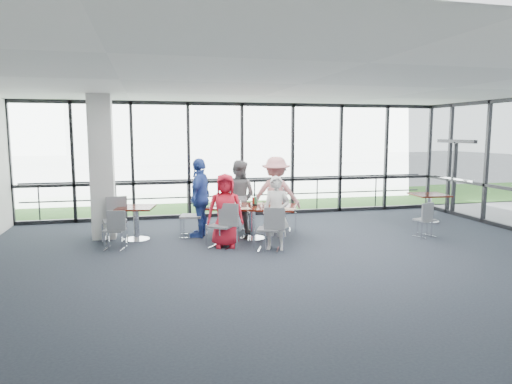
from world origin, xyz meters
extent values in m
cube|color=#212631|center=(0.00, 0.00, -0.01)|extent=(12.00, 10.00, 0.02)
cube|color=white|center=(0.00, 0.00, 3.20)|extent=(12.00, 10.00, 0.04)
cube|color=white|center=(0.00, 5.00, 1.60)|extent=(12.00, 0.10, 3.20)
cube|color=black|center=(6.00, 3.75, 1.05)|extent=(0.12, 1.60, 2.10)
cube|color=silver|center=(-3.60, 3.00, 1.60)|extent=(0.50, 0.50, 3.20)
cube|color=gray|center=(0.00, 10.00, -0.02)|extent=(80.00, 70.00, 0.02)
cube|color=#295D22|center=(0.00, 8.00, 0.01)|extent=(80.00, 5.00, 0.01)
cube|color=#B9BCC0|center=(4.00, 32.00, 3.00)|extent=(24.00, 10.00, 6.00)
cylinder|color=#2D2D33|center=(0.00, 5.60, 0.50)|extent=(12.00, 0.06, 0.06)
cube|color=black|center=(-0.36, 2.09, 0.73)|extent=(2.16, 1.69, 0.04)
cylinder|color=silver|center=(-0.36, 2.09, 0.35)|extent=(0.12, 0.12, 0.71)
cylinder|color=silver|center=(-0.36, 2.09, 0.01)|extent=(0.56, 0.56, 0.03)
cube|color=black|center=(-2.89, 2.58, 0.73)|extent=(0.91, 0.91, 0.04)
cylinder|color=silver|center=(-2.89, 2.58, 0.35)|extent=(0.12, 0.12, 0.71)
cube|color=black|center=(4.64, 2.91, 0.73)|extent=(0.92, 0.92, 0.04)
cylinder|color=silver|center=(4.64, 2.91, 0.35)|extent=(0.12, 0.12, 0.71)
imported|color=red|center=(-1.07, 1.54, 0.77)|extent=(0.82, 0.60, 1.53)
imported|color=silver|center=(-0.11, 1.08, 0.75)|extent=(0.67, 0.60, 1.51)
imported|color=slate|center=(-0.51, 2.95, 0.86)|extent=(0.98, 0.91, 1.72)
imported|color=#DB8C8C|center=(0.35, 2.72, 0.90)|extent=(1.30, 0.99, 1.80)
imported|color=#2E4DA8|center=(-1.47, 2.61, 0.90)|extent=(0.97, 1.20, 1.80)
cylinder|color=white|center=(-0.96, 2.00, 0.76)|extent=(0.28, 0.28, 0.01)
cylinder|color=white|center=(0.03, 1.55, 0.76)|extent=(0.25, 0.25, 0.01)
cylinder|color=white|center=(-0.66, 2.55, 0.76)|extent=(0.28, 0.28, 0.01)
cylinder|color=white|center=(0.19, 2.23, 0.76)|extent=(0.25, 0.25, 0.01)
cylinder|color=white|center=(-1.11, 2.38, 0.76)|extent=(0.26, 0.26, 0.01)
cylinder|color=white|center=(-0.67, 2.02, 0.82)|extent=(0.07, 0.07, 0.15)
cylinder|color=white|center=(-0.18, 1.81, 0.82)|extent=(0.07, 0.07, 0.14)
cylinder|color=white|center=(-0.25, 2.27, 0.82)|extent=(0.07, 0.07, 0.14)
cylinder|color=white|center=(-1.05, 2.25, 0.81)|extent=(0.06, 0.06, 0.13)
cube|color=silver|center=(-0.65, 1.79, 0.75)|extent=(0.34, 0.26, 0.00)
cube|color=silver|center=(0.29, 1.53, 0.75)|extent=(0.36, 0.36, 0.00)
cube|color=silver|center=(-0.09, 2.40, 0.75)|extent=(0.35, 0.26, 0.00)
cube|color=black|center=(-0.32, 2.10, 0.77)|extent=(0.10, 0.07, 0.04)
cylinder|color=maroon|center=(-0.33, 2.19, 0.84)|extent=(0.06, 0.06, 0.18)
cylinder|color=#27733F|center=(-0.29, 2.11, 0.85)|extent=(0.05, 0.05, 0.20)
camera|label=1|loc=(-2.62, -7.65, 2.37)|focal=32.00mm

